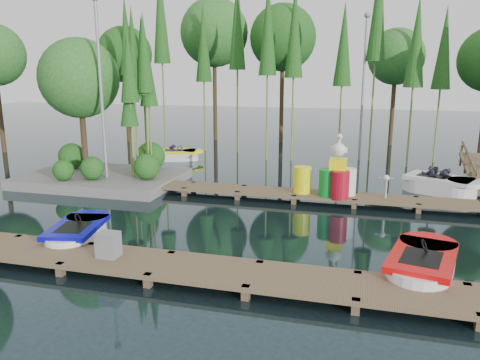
% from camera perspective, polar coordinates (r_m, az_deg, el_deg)
% --- Properties ---
extents(ground_plane, '(90.00, 90.00, 0.00)m').
position_cam_1_polar(ground_plane, '(14.84, -2.38, -4.45)').
color(ground_plane, '#1D3037').
extents(near_dock, '(18.00, 1.50, 0.50)m').
position_cam_1_polar(near_dock, '(10.82, -9.70, -10.18)').
color(near_dock, brown).
rests_on(near_dock, ground).
extents(far_dock, '(15.00, 1.20, 0.50)m').
position_cam_1_polar(far_dock, '(16.86, 3.43, -1.48)').
color(far_dock, brown).
rests_on(far_dock, ground).
extents(island, '(6.20, 4.20, 6.75)m').
position_cam_1_polar(island, '(19.88, -17.26, 8.83)').
color(island, slate).
rests_on(island, ground).
extents(tree_screen, '(34.42, 18.53, 10.31)m').
position_cam_1_polar(tree_screen, '(24.94, 0.49, 16.92)').
color(tree_screen, '#3D2C1A').
rests_on(tree_screen, ground).
extents(lamp_island, '(0.30, 0.30, 7.25)m').
position_cam_1_polar(lamp_island, '(18.74, -16.68, 11.94)').
color(lamp_island, gray).
rests_on(lamp_island, ground).
extents(lamp_rear, '(0.30, 0.30, 7.25)m').
position_cam_1_polar(lamp_rear, '(24.48, 14.86, 12.22)').
color(lamp_rear, gray).
rests_on(lamp_rear, ground).
extents(boat_blue, '(1.65, 2.74, 0.86)m').
position_cam_1_polar(boat_blue, '(13.24, -19.15, -6.28)').
color(boat_blue, white).
rests_on(boat_blue, ground).
extents(boat_red, '(1.90, 3.08, 0.96)m').
position_cam_1_polar(boat_red, '(11.22, 21.30, -9.84)').
color(boat_red, white).
rests_on(boat_red, ground).
extents(boat_yellow_far, '(2.63, 1.70, 1.22)m').
position_cam_1_polar(boat_yellow_far, '(24.28, -7.55, 3.03)').
color(boat_yellow_far, white).
rests_on(boat_yellow_far, ground).
extents(boat_white_far, '(3.28, 2.52, 1.41)m').
position_cam_1_polar(boat_white_far, '(19.08, 23.26, -0.55)').
color(boat_white_far, white).
rests_on(boat_white_far, ground).
extents(utility_cabinet, '(0.48, 0.40, 0.58)m').
position_cam_1_polar(utility_cabinet, '(11.27, -15.76, -7.59)').
color(utility_cabinet, gray).
rests_on(utility_cabinet, near_dock).
extents(yellow_barrel, '(0.62, 0.62, 0.92)m').
position_cam_1_polar(yellow_barrel, '(16.53, 7.62, 0.03)').
color(yellow_barrel, '#FBF80D').
rests_on(yellow_barrel, far_dock).
extents(drum_cluster, '(1.24, 1.14, 2.14)m').
position_cam_1_polar(drum_cluster, '(16.23, 11.89, 0.22)').
color(drum_cluster, '#0E8026').
rests_on(drum_cluster, far_dock).
extents(seagull_post, '(0.50, 0.27, 0.80)m').
position_cam_1_polar(seagull_post, '(16.40, 17.38, -0.29)').
color(seagull_post, gray).
rests_on(seagull_post, far_dock).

